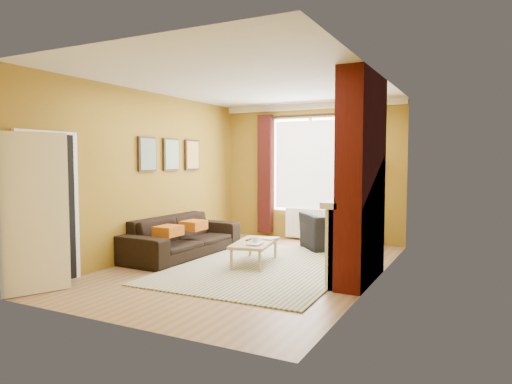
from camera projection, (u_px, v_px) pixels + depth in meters
ground at (249, 268)px, 7.00m from camera, size 5.50×5.50×0.00m
room_walls at (294, 178)px, 6.86m from camera, size 3.82×5.54×2.83m
striped_rug at (263, 267)px, 7.01m from camera, size 2.59×3.53×0.02m
sofa at (183, 236)px, 7.86m from camera, size 0.99×2.36×0.68m
armchair at (333, 231)px, 8.42m from camera, size 1.36×1.35×0.67m
coffee_table at (255, 244)px, 7.19m from camera, size 0.75×1.18×0.37m
wicker_stool at (334, 234)px, 8.71m from camera, size 0.42×0.42×0.46m
floor_lamp at (373, 176)px, 8.44m from camera, size 0.32×0.32×1.72m
book_a at (249, 243)px, 6.96m from camera, size 0.23×0.29×0.03m
book_b at (265, 238)px, 7.47m from camera, size 0.23×0.29×0.02m
mug at (255, 241)px, 7.00m from camera, size 0.12×0.12×0.10m
tv_remote at (249, 240)px, 7.30m from camera, size 0.06×0.15×0.02m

